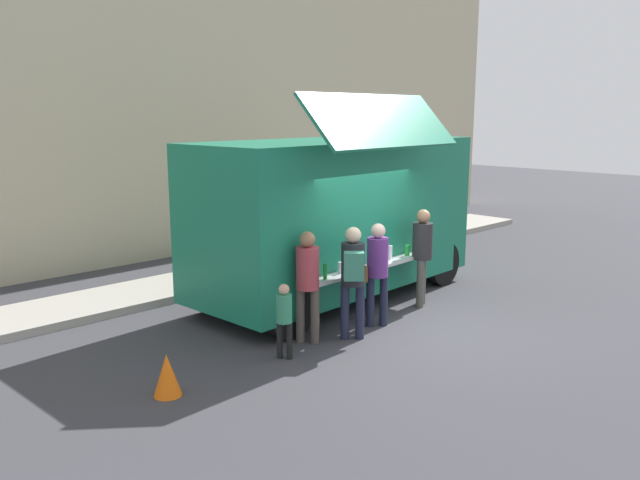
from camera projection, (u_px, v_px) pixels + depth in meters
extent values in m
plane|color=#38383D|center=(407.00, 328.00, 10.67)|extent=(60.00, 60.00, 0.00)
cube|color=#9E998E|center=(76.00, 308.00, 11.52)|extent=(28.00, 1.60, 0.15)
cube|color=beige|center=(30.00, 91.00, 14.17)|extent=(32.00, 2.40, 7.96)
cube|color=#187856|center=(335.00, 213.00, 12.13)|extent=(5.92, 2.51, 2.72)
cube|color=#187856|center=(382.00, 121.00, 10.36)|extent=(3.24, 0.98, 0.87)
cube|color=black|center=(359.00, 204.00, 10.94)|extent=(3.05, 0.24, 1.22)
cube|color=#B7B7BC|center=(368.00, 268.00, 11.00)|extent=(3.22, 0.49, 0.05)
cylinder|color=green|center=(325.00, 272.00, 10.13)|extent=(0.06, 0.06, 0.24)
cylinder|color=white|center=(340.00, 268.00, 10.51)|extent=(0.07, 0.07, 0.19)
cylinder|color=orange|center=(360.00, 261.00, 10.81)|extent=(0.07, 0.07, 0.26)
cylinder|color=yellow|center=(376.00, 259.00, 11.16)|extent=(0.07, 0.07, 0.18)
cylinder|color=white|center=(390.00, 252.00, 11.51)|extent=(0.08, 0.08, 0.25)
cylinder|color=green|center=(407.00, 250.00, 11.78)|extent=(0.08, 0.08, 0.20)
cube|color=black|center=(422.00, 176.00, 14.09)|extent=(0.17, 1.92, 1.20)
cylinder|color=black|center=(368.00, 250.00, 14.61)|extent=(0.90, 0.28, 0.90)
cylinder|color=black|center=(441.00, 263.00, 13.30)|extent=(0.90, 0.28, 0.90)
cylinder|color=black|center=(212.00, 288.00, 11.43)|extent=(0.90, 0.28, 0.90)
cylinder|color=black|center=(288.00, 311.00, 10.13)|extent=(0.90, 0.28, 0.90)
cone|color=orange|center=(167.00, 375.00, 8.09)|extent=(0.36, 0.36, 0.55)
cylinder|color=#2F6539|center=(381.00, 232.00, 16.77)|extent=(0.60, 0.60, 0.90)
cylinder|color=#1D2138|center=(370.00, 301.00, 10.69)|extent=(0.14, 0.14, 0.86)
cylinder|color=#1D2138|center=(384.00, 301.00, 10.73)|extent=(0.14, 0.14, 0.86)
cylinder|color=#5C2B7A|center=(378.00, 257.00, 10.56)|extent=(0.36, 0.36, 0.65)
sphere|color=beige|center=(378.00, 231.00, 10.48)|extent=(0.24, 0.24, 0.24)
cube|color=brown|center=(361.00, 274.00, 10.57)|extent=(0.25, 0.24, 0.25)
cylinder|color=#1F233A|center=(345.00, 312.00, 10.10)|extent=(0.14, 0.14, 0.88)
cylinder|color=#1F233A|center=(360.00, 312.00, 10.10)|extent=(0.14, 0.14, 0.88)
cylinder|color=#22232A|center=(353.00, 264.00, 9.95)|extent=(0.37, 0.37, 0.67)
sphere|color=beige|center=(353.00, 235.00, 9.86)|extent=(0.25, 0.25, 0.25)
cube|color=#347D65|center=(354.00, 266.00, 9.67)|extent=(0.35, 0.35, 0.43)
cylinder|color=#4F463F|center=(300.00, 315.00, 9.96)|extent=(0.14, 0.14, 0.86)
cylinder|color=#4F463F|center=(315.00, 316.00, 9.91)|extent=(0.14, 0.14, 0.86)
cylinder|color=#A83A43|center=(307.00, 268.00, 9.79)|extent=(0.36, 0.36, 0.65)
sphere|color=#996E4D|center=(307.00, 239.00, 9.70)|extent=(0.24, 0.24, 0.24)
cylinder|color=#494941|center=(420.00, 284.00, 11.74)|extent=(0.14, 0.14, 0.88)
cylinder|color=#494941|center=(422.00, 281.00, 11.96)|extent=(0.14, 0.14, 0.88)
cylinder|color=#252426|center=(423.00, 241.00, 11.70)|extent=(0.37, 0.37, 0.67)
sphere|color=#A07352|center=(423.00, 216.00, 11.61)|extent=(0.25, 0.25, 0.25)
cylinder|color=black|center=(280.00, 340.00, 9.33)|extent=(0.09, 0.09, 0.55)
cylinder|color=black|center=(289.00, 341.00, 9.29)|extent=(0.09, 0.09, 0.55)
cylinder|color=#328863|center=(284.00, 309.00, 9.22)|extent=(0.23, 0.23, 0.42)
sphere|color=tan|center=(284.00, 289.00, 9.16)|extent=(0.15, 0.15, 0.15)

